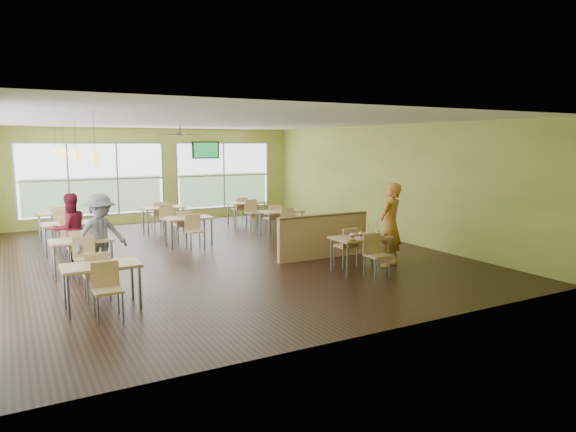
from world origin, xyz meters
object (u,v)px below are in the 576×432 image
object	(u,v)px
man_plaid	(390,225)
food_basket	(374,234)
half_wall_divider	(323,236)
main_table	(361,242)

from	to	relation	value
man_plaid	food_basket	xyz separation A→B (m)	(-0.54, -0.11, -0.14)
half_wall_divider	man_plaid	bearing A→B (deg)	-57.52
half_wall_divider	food_basket	distance (m)	1.53
main_table	half_wall_divider	distance (m)	1.45
man_plaid	food_basket	size ratio (longest dim) A/B	7.16
food_basket	half_wall_divider	bearing A→B (deg)	102.62
food_basket	main_table	bearing A→B (deg)	176.95
main_table	man_plaid	size ratio (longest dim) A/B	0.82
half_wall_divider	man_plaid	distance (m)	1.66
main_table	half_wall_divider	size ratio (longest dim) A/B	0.63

